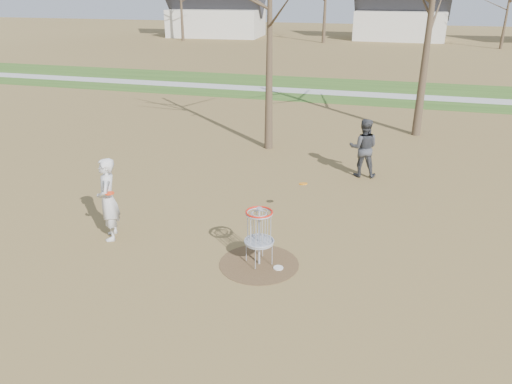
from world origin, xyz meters
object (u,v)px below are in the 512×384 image
at_px(player_standing, 108,199).
at_px(disc_grounded, 278,268).
at_px(player_throwing, 363,148).
at_px(disc_golf_basket, 259,227).

bearing_deg(player_standing, disc_grounded, 59.44).
distance_m(player_standing, player_throwing, 8.30).
bearing_deg(disc_grounded, player_throwing, 79.03).
distance_m(player_throwing, disc_golf_basket, 6.61).
relative_size(player_standing, disc_grounded, 9.35).
relative_size(player_throwing, disc_golf_basket, 1.42).
relative_size(disc_grounded, disc_golf_basket, 0.16).
relative_size(player_standing, player_throwing, 1.07).
height_order(player_standing, disc_grounded, player_standing).
distance_m(player_standing, disc_grounded, 4.45).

